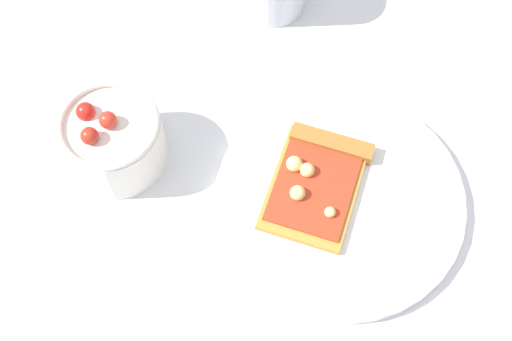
{
  "coord_description": "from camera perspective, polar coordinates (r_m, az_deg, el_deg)",
  "views": [
    {
      "loc": [
        -0.34,
        0.02,
        0.68
      ],
      "look_at": [
        -0.03,
        0.08,
        0.03
      ],
      "focal_mm": 46.78,
      "sensor_mm": 36.0,
      "label": 1
    }
  ],
  "objects": [
    {
      "name": "ground_plane",
      "position": [
        0.76,
        6.12,
        0.05
      ],
      "size": [
        2.4,
        2.4,
        0.0
      ],
      "primitive_type": "plane",
      "color": "silver",
      "rests_on": "ground"
    },
    {
      "name": "plate",
      "position": [
        0.73,
        7.14,
        -2.44
      ],
      "size": [
        0.27,
        0.27,
        0.01
      ],
      "primitive_type": "cylinder",
      "color": "white",
      "rests_on": "ground_plane"
    },
    {
      "name": "pizza_slice_main",
      "position": [
        0.73,
        5.1,
        -0.67
      ],
      "size": [
        0.14,
        0.11,
        0.02
      ],
      "color": "gold",
      "rests_on": "plate"
    },
    {
      "name": "salad_bowl",
      "position": [
        0.74,
        -12.1,
        2.65
      ],
      "size": [
        0.11,
        0.11,
        0.09
      ],
      "color": "white",
      "rests_on": "ground_plane"
    }
  ]
}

